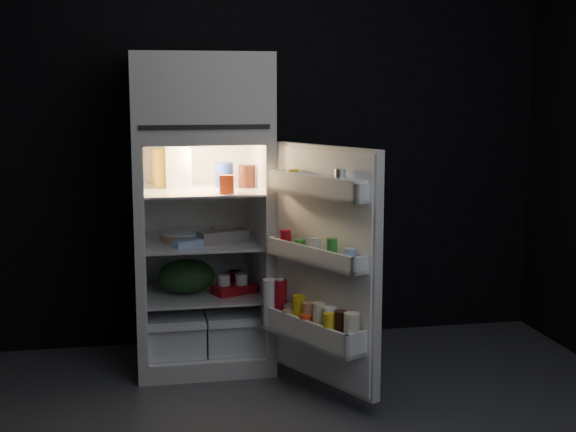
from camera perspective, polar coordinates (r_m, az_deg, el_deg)
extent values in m
cube|color=black|center=(4.98, -4.11, 6.30)|extent=(4.00, 0.00, 2.70)
cube|color=black|center=(1.67, 10.21, 0.59)|extent=(4.00, 0.00, 2.70)
cube|color=silver|center=(4.81, -6.04, -9.65)|extent=(0.76, 0.70, 0.10)
cube|color=silver|center=(4.63, -10.56, -2.17)|extent=(0.05, 0.70, 1.20)
cube|color=silver|center=(4.68, -1.84, -1.88)|extent=(0.05, 0.70, 1.20)
cube|color=white|center=(4.96, -6.50, -1.32)|extent=(0.66, 0.05, 1.20)
cube|color=silver|center=(4.56, -6.31, 5.76)|extent=(0.76, 0.70, 0.06)
cube|color=silver|center=(4.55, -6.37, 8.77)|extent=(0.76, 0.70, 0.42)
cube|color=black|center=(4.21, -5.92, 6.30)|extent=(0.68, 0.01, 0.02)
cube|color=white|center=(4.60, -10.20, -2.22)|extent=(0.01, 0.65, 1.20)
cube|color=white|center=(4.65, -2.15, -1.95)|extent=(0.01, 0.65, 1.20)
cube|color=white|center=(4.54, -6.28, 5.31)|extent=(0.66, 0.65, 0.01)
cube|color=white|center=(4.77, -6.03, -9.13)|extent=(0.66, 0.65, 0.01)
cube|color=white|center=(4.57, -6.22, 1.85)|extent=(0.65, 0.63, 0.01)
cube|color=white|center=(4.61, -6.15, -1.85)|extent=(0.65, 0.63, 0.01)
cube|color=white|center=(4.68, -6.09, -5.45)|extent=(0.65, 0.63, 0.01)
cube|color=white|center=(4.74, -8.08, -7.81)|extent=(0.32, 0.59, 0.22)
cube|color=white|center=(4.77, -4.08, -7.64)|extent=(0.32, 0.59, 0.22)
cube|color=white|center=(4.41, -7.88, -7.90)|extent=(0.32, 0.02, 0.03)
cube|color=white|center=(4.43, -3.58, -7.72)|extent=(0.32, 0.02, 0.03)
cube|color=#FFE5B2|center=(4.49, -6.22, 5.00)|extent=(0.14, 0.14, 0.02)
cube|color=silver|center=(4.08, 2.73, -3.55)|extent=(0.39, 0.70, 1.22)
cube|color=white|center=(4.06, 2.43, -3.61)|extent=(0.33, 0.65, 1.18)
cube|color=white|center=(3.97, 2.00, 1.53)|extent=(0.39, 0.65, 0.02)
cube|color=white|center=(3.94, 1.61, 2.04)|extent=(0.32, 0.62, 0.10)
cube|color=white|center=(3.72, 5.27, 1.58)|extent=(0.09, 0.06, 0.10)
cube|color=white|center=(4.22, -0.87, 2.51)|extent=(0.09, 0.06, 0.10)
cube|color=white|center=(4.02, 1.92, -3.21)|extent=(0.40, 0.65, 0.02)
cube|color=white|center=(3.99, 1.48, -2.81)|extent=(0.32, 0.62, 0.09)
cube|color=white|center=(3.77, 5.14, -3.54)|extent=(0.10, 0.06, 0.09)
cube|color=white|center=(4.27, -0.91, -2.02)|extent=(0.10, 0.06, 0.09)
cube|color=white|center=(4.11, 1.67, -8.77)|extent=(0.43, 0.67, 0.02)
cube|color=white|center=(4.06, 1.02, -8.20)|extent=(0.32, 0.62, 0.13)
cube|color=white|center=(3.86, 4.83, -9.17)|extent=(0.13, 0.08, 0.13)
cube|color=white|center=(4.35, -1.11, -7.04)|extent=(0.13, 0.08, 0.13)
cube|color=white|center=(3.95, 2.01, 2.85)|extent=(0.38, 0.63, 0.02)
cylinder|color=#B9B8BD|center=(3.82, 3.74, 2.38)|extent=(0.08, 0.08, 0.13)
cylinder|color=silver|center=(3.93, 2.38, 2.24)|extent=(0.08, 0.08, 0.09)
cylinder|color=yellow|center=(4.10, 0.39, 2.63)|extent=(0.08, 0.08, 0.10)
cylinder|color=#86A5D0|center=(3.82, 4.42, -3.02)|extent=(0.08, 0.08, 0.10)
cylinder|color=#338C33|center=(3.91, 3.15, -2.49)|extent=(0.07, 0.07, 0.12)
cylinder|color=silver|center=(4.01, 1.92, -2.32)|extent=(0.08, 0.08, 0.11)
cylinder|color=#338C33|center=(4.10, 0.85, -2.23)|extent=(0.08, 0.08, 0.08)
cylinder|color=#9F0D18|center=(4.19, -0.17, -1.76)|extent=(0.08, 0.08, 0.11)
cylinder|color=beige|center=(3.87, 4.54, -8.30)|extent=(0.10, 0.10, 0.20)
cylinder|color=black|center=(3.92, 3.74, -8.08)|extent=(0.08, 0.08, 0.19)
cylinder|color=white|center=(3.98, 2.97, -7.81)|extent=(0.09, 0.09, 0.19)
cylinder|color=beige|center=(4.04, 2.23, -7.52)|extent=(0.09, 0.09, 0.19)
cylinder|color=tan|center=(4.10, 1.50, -7.38)|extent=(0.09, 0.09, 0.18)
cylinder|color=yellow|center=(4.16, 0.80, -7.01)|extent=(0.09, 0.09, 0.20)
cylinder|color=#B9B8BD|center=(4.23, 0.11, -7.19)|extent=(0.09, 0.09, 0.13)
cylinder|color=#9F0D18|center=(4.27, -0.55, -6.21)|extent=(0.10, 0.10, 0.25)
cylinder|color=yellow|center=(3.93, 2.91, -8.15)|extent=(0.08, 0.08, 0.18)
cylinder|color=#E3431A|center=(4.07, 1.24, -7.90)|extent=(0.08, 0.08, 0.13)
cylinder|color=tan|center=(4.17, 0.02, -7.50)|extent=(0.08, 0.08, 0.12)
cylinder|color=white|center=(4.28, -1.31, -6.16)|extent=(0.10, 0.10, 0.25)
cylinder|color=white|center=(4.24, -0.55, -4.68)|extent=(0.05, 0.05, 0.02)
cube|color=white|center=(4.61, -7.75, 3.47)|extent=(0.16, 0.16, 0.24)
cylinder|color=navy|center=(4.64, -4.56, 2.94)|extent=(0.12, 0.12, 0.14)
cylinder|color=black|center=(4.60, -2.96, 2.85)|extent=(0.12, 0.12, 0.13)
cylinder|color=gold|center=(4.68, -9.15, 3.39)|extent=(0.10, 0.10, 0.22)
cube|color=#E3431A|center=(4.35, -4.38, 2.27)|extent=(0.09, 0.07, 0.10)
cube|color=gray|center=(4.54, -4.61, -1.46)|extent=(0.31, 0.20, 0.07)
cylinder|color=tan|center=(4.67, -7.36, -1.42)|extent=(0.32, 0.32, 0.04)
cube|color=#86A5D0|center=(4.45, -7.06, -1.93)|extent=(0.19, 0.14, 0.04)
cube|color=beige|center=(4.79, -4.62, -1.05)|extent=(0.14, 0.13, 0.05)
ellipsoid|color=#193815|center=(4.64, -7.23, -4.27)|extent=(0.39, 0.36, 0.20)
cube|color=#9F0D18|center=(4.62, -3.82, -5.20)|extent=(0.28, 0.22, 0.05)
cylinder|color=#9F0D18|center=(4.80, -3.86, -4.43)|extent=(0.07, 0.07, 0.09)
cylinder|color=#B9B8BD|center=(4.81, -3.76, -4.39)|extent=(0.08, 0.08, 0.09)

